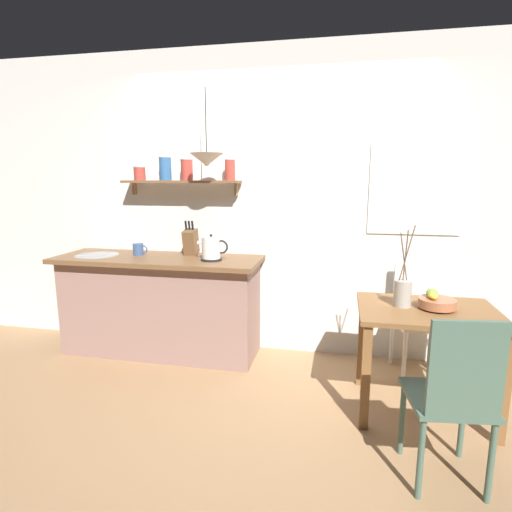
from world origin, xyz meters
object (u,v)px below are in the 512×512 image
(dining_chair_near, at_px, (454,394))
(fruit_bowl, at_px, (436,302))
(dining_chair_far, at_px, (417,313))
(electric_kettle, at_px, (212,249))
(dining_table, at_px, (427,328))
(pendant_lamp, at_px, (207,159))
(knife_block, at_px, (191,242))
(coffee_mug_by_sink, at_px, (139,249))
(twig_vase, at_px, (403,292))

(dining_chair_near, bearing_deg, fruit_bowl, 86.11)
(dining_chair_far, bearing_deg, electric_kettle, -174.72)
(dining_table, relative_size, dining_chair_far, 1.01)
(dining_chair_far, height_order, pendant_lamp, pendant_lamp)
(dining_chair_far, relative_size, knife_block, 2.81)
(electric_kettle, height_order, pendant_lamp, pendant_lamp)
(fruit_bowl, distance_m, electric_kettle, 1.78)
(electric_kettle, relative_size, knife_block, 0.84)
(electric_kettle, bearing_deg, dining_table, -16.52)
(dining_chair_near, bearing_deg, coffee_mug_by_sink, 150.85)
(dining_table, distance_m, pendant_lamp, 2.09)
(dining_chair_far, relative_size, fruit_bowl, 3.70)
(fruit_bowl, relative_size, electric_kettle, 0.91)
(dining_table, xyz_separation_m, twig_vase, (-0.16, 0.03, 0.23))
(fruit_bowl, distance_m, twig_vase, 0.22)
(coffee_mug_by_sink, bearing_deg, electric_kettle, -7.54)
(fruit_bowl, distance_m, knife_block, 2.08)
(pendant_lamp, bearing_deg, dining_chair_near, -36.59)
(dining_table, height_order, electric_kettle, electric_kettle)
(pendant_lamp, bearing_deg, coffee_mug_by_sink, 173.89)
(dining_chair_near, relative_size, fruit_bowl, 3.95)
(electric_kettle, distance_m, knife_block, 0.32)
(dining_table, bearing_deg, pendant_lamp, 163.11)
(twig_vase, height_order, electric_kettle, twig_vase)
(twig_vase, bearing_deg, dining_table, -10.82)
(knife_block, bearing_deg, dining_chair_far, -0.91)
(coffee_mug_by_sink, bearing_deg, dining_chair_far, 1.46)
(twig_vase, height_order, knife_block, twig_vase)
(fruit_bowl, bearing_deg, dining_chair_far, 89.54)
(twig_vase, xyz_separation_m, knife_block, (-1.75, 0.65, 0.19))
(dining_chair_near, distance_m, coffee_mug_by_sink, 2.75)
(electric_kettle, bearing_deg, fruit_bowl, -15.53)
(dining_chair_far, distance_m, pendant_lamp, 2.14)
(electric_kettle, distance_m, coffee_mug_by_sink, 0.73)
(dining_chair_near, relative_size, dining_chair_far, 1.07)
(twig_vase, distance_m, coffee_mug_by_sink, 2.28)
(coffee_mug_by_sink, bearing_deg, fruit_bowl, -13.20)
(dining_chair_far, distance_m, knife_block, 2.03)
(dining_chair_far, relative_size, pendant_lamp, 1.43)
(fruit_bowl, xyz_separation_m, knife_block, (-1.96, 0.66, 0.24))
(dining_chair_near, bearing_deg, dining_chair_far, 87.67)
(dining_chair_far, xyz_separation_m, twig_vase, (-0.22, -0.62, 0.33))
(twig_vase, distance_m, pendant_lamp, 1.84)
(electric_kettle, bearing_deg, knife_block, 143.63)
(dining_chair_near, bearing_deg, knife_block, 143.38)
(dining_chair_far, relative_size, twig_vase, 1.61)
(coffee_mug_by_sink, bearing_deg, dining_table, -13.85)
(dining_chair_far, bearing_deg, twig_vase, -109.33)
(coffee_mug_by_sink, bearing_deg, pendant_lamp, -6.11)
(knife_block, bearing_deg, pendant_lamp, -36.87)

